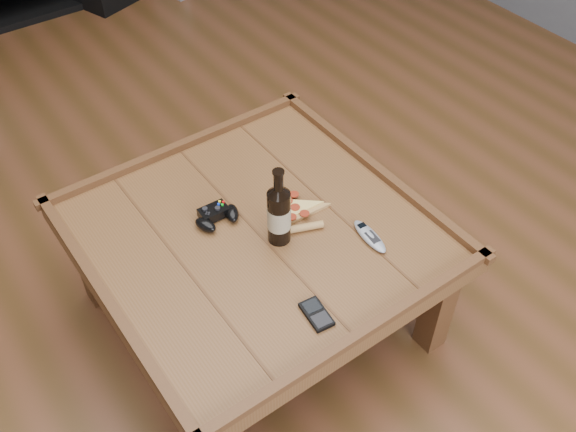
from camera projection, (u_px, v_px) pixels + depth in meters
ground at (260, 317)px, 2.29m from camera, size 6.00×6.00×0.00m
coffee_table at (256, 243)px, 2.01m from camera, size 1.03×1.03×0.48m
beer_bottle at (279, 213)px, 1.87m from camera, size 0.07×0.07×0.27m
game_controller at (217, 216)px, 1.98m from camera, size 0.16×0.11×0.04m
pizza_slice at (296, 212)px, 2.01m from camera, size 0.22×0.27×0.02m
smartphone at (317, 314)px, 1.74m from camera, size 0.07×0.11×0.01m
remote_control at (370, 236)px, 1.94m from camera, size 0.06×0.16×0.02m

